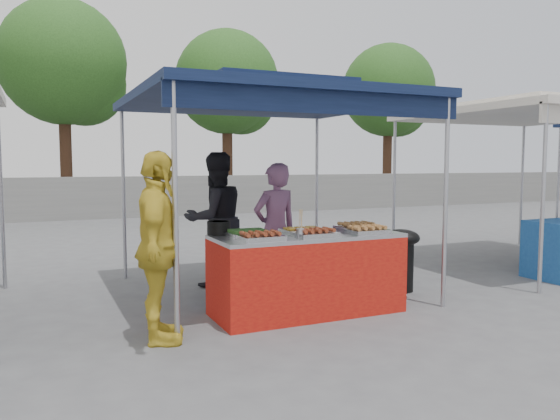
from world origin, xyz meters
name	(u,v)px	position (x,y,z in m)	size (l,w,h in m)	color
ground_plane	(303,310)	(0.00, 0.00, 0.00)	(80.00, 80.00, 0.00)	#515153
back_wall	(133,197)	(0.00, 11.00, 0.60)	(40.00, 0.25, 1.20)	slate
main_canopy	(267,99)	(0.00, 0.97, 2.37)	(3.20, 3.20, 2.57)	#A9A9B0
neighbor_stall_right	(555,163)	(4.50, 0.57, 1.60)	(3.20, 3.20, 2.57)	#A9A9B0
tree_1	(68,68)	(-1.54, 13.12, 4.50)	(3.83, 3.83, 6.58)	#3A2316
tree_2	(230,87)	(3.79, 13.23, 4.24)	(3.64, 3.61, 6.20)	#3A2316
tree_3	(391,95)	(10.59, 13.24, 4.32)	(3.70, 3.67, 6.31)	#3A2316
vendor_table	(307,274)	(0.00, -0.10, 0.43)	(2.00, 0.80, 0.85)	#AF190F
food_tray_fl	(261,237)	(-0.63, -0.34, 0.88)	(0.42, 0.30, 0.07)	#B4B5B9
food_tray_fm	(315,234)	(-0.03, -0.34, 0.88)	(0.42, 0.30, 0.07)	#B4B5B9
food_tray_fr	(367,231)	(0.59, -0.34, 0.88)	(0.42, 0.30, 0.07)	#B4B5B9
food_tray_bl	(248,233)	(-0.65, -0.03, 0.88)	(0.42, 0.30, 0.07)	#B4B5B9
food_tray_bm	(302,230)	(-0.03, -0.03, 0.88)	(0.42, 0.30, 0.07)	#B4B5B9
food_tray_br	(356,227)	(0.65, -0.02, 0.88)	(0.42, 0.30, 0.07)	#B4B5B9
cooking_pot	(219,228)	(-0.87, 0.24, 0.92)	(0.24, 0.24, 0.14)	black
skewer_cup	(300,233)	(-0.21, -0.37, 0.90)	(0.08, 0.08, 0.10)	#A9A9B0
wok_burner	(401,254)	(1.52, 0.31, 0.46)	(0.47, 0.47, 0.78)	black
crate_left	(240,291)	(-0.53, 0.53, 0.15)	(0.51, 0.36, 0.31)	navy
crate_right	(300,282)	(0.31, 0.69, 0.15)	(0.50, 0.35, 0.30)	navy
crate_stacked	(300,258)	(0.31, 0.69, 0.44)	(0.47, 0.33, 0.28)	navy
vendor_woman	(275,230)	(0.00, 0.74, 0.80)	(0.58, 0.38, 1.60)	#7C4F72
helper_man	(215,219)	(-0.49, 1.55, 0.87)	(0.84, 0.66, 1.74)	black
customer_person	(158,248)	(-1.64, -0.41, 0.86)	(1.00, 0.42, 1.71)	gold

